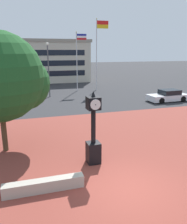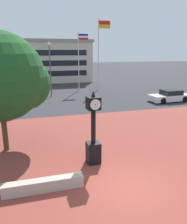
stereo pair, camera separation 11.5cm
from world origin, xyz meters
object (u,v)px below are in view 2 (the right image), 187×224
plaza_tree (5,79)px  flagpole_secondary (100,49)px  civic_building (26,60)px  street_clock (93,134)px  street_lamp_post (50,64)px  flagpole_primary (79,58)px  car_street_near (170,96)px

plaza_tree → flagpole_secondary: (10.96, 18.05, 1.70)m
civic_building → street_clock: bearing=-85.1°
plaza_tree → civic_building: 33.05m
plaza_tree → street_lamp_post: size_ratio=1.02×
street_clock → flagpole_secondary: size_ratio=0.38×
street_clock → flagpole_primary: 21.61m
flagpole_secondary → car_street_near: bearing=-61.5°
car_street_near → civic_building: 29.02m
plaza_tree → flagpole_primary: flagpole_primary is taller
street_lamp_post → plaza_tree: bearing=-104.4°
street_lamp_post → flagpole_primary: bearing=37.3°
street_clock → flagpole_secondary: bearing=69.9°
flagpole_primary → civic_building: (-7.13, 14.98, -0.87)m
plaza_tree → civic_building: (0.96, 33.03, -0.35)m
flagpole_primary → civic_building: flagpole_primary is taller
flagpole_primary → civic_building: bearing=115.5°
flagpole_secondary → street_lamp_post: size_ratio=1.51×
plaza_tree → car_street_near: bearing=27.7°
street_clock → civic_building: civic_building is taller
flagpole_primary → street_lamp_post: size_ratio=1.24×
street_clock → plaza_tree: size_ratio=0.56×
street_clock → flagpole_primary: bearing=77.2°
plaza_tree → flagpole_primary: 19.79m
street_clock → plaza_tree: plaza_tree is taller
plaza_tree → car_street_near: (16.15, 8.49, -3.45)m
street_lamp_post → flagpole_secondary: bearing=24.6°
street_clock → street_lamp_post: (-0.29, 17.73, 2.41)m
plaza_tree → street_lamp_post: (3.79, 14.77, -0.10)m
plaza_tree → flagpole_secondary: flagpole_secondary is taller
flagpole_primary → civic_building: 16.62m
plaza_tree → street_lamp_post: 15.25m
car_street_near → street_lamp_post: 14.26m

